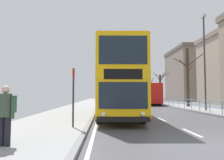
{
  "coord_description": "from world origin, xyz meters",
  "views": [
    {
      "loc": [
        -3.52,
        -6.41,
        1.55
      ],
      "look_at": [
        -3.08,
        7.17,
        2.42
      ],
      "focal_mm": 35.72,
      "sensor_mm": 36.0,
      "label": 1
    }
  ],
  "objects_px": {
    "double_decker_bus_main": "(119,83)",
    "bus_stop_sign_near": "(73,91)",
    "street_lamp_far_side": "(204,55)",
    "bare_tree_far_00": "(188,76)",
    "bare_tree_far_01": "(150,89)",
    "background_building_02": "(192,75)",
    "background_bus_far_lane": "(147,94)",
    "bare_tree_far_02": "(160,87)",
    "pedestrian_with_backpack": "(6,111)"
  },
  "relations": [
    {
      "from": "double_decker_bus_main",
      "to": "street_lamp_far_side",
      "type": "relative_size",
      "value": 1.32
    },
    {
      "from": "background_building_02",
      "to": "bus_stop_sign_near",
      "type": "bearing_deg",
      "value": -117.63
    },
    {
      "from": "background_bus_far_lane",
      "to": "pedestrian_with_backpack",
      "type": "relative_size",
      "value": 6.37
    },
    {
      "from": "double_decker_bus_main",
      "to": "background_bus_far_lane",
      "type": "height_order",
      "value": "double_decker_bus_main"
    },
    {
      "from": "double_decker_bus_main",
      "to": "bare_tree_far_01",
      "type": "relative_size",
      "value": 2.33
    },
    {
      "from": "bare_tree_far_01",
      "to": "bare_tree_far_02",
      "type": "bearing_deg",
      "value": -89.55
    },
    {
      "from": "background_bus_far_lane",
      "to": "bus_stop_sign_near",
      "type": "xyz_separation_m",
      "value": [
        -7.91,
        -24.5,
        0.04
      ]
    },
    {
      "from": "background_bus_far_lane",
      "to": "bare_tree_far_01",
      "type": "bearing_deg",
      "value": 76.51
    },
    {
      "from": "background_bus_far_lane",
      "to": "background_building_02",
      "type": "distance_m",
      "value": 22.93
    },
    {
      "from": "double_decker_bus_main",
      "to": "street_lamp_far_side",
      "type": "xyz_separation_m",
      "value": [
        7.89,
        3.96,
        2.68
      ]
    },
    {
      "from": "bus_stop_sign_near",
      "to": "double_decker_bus_main",
      "type": "bearing_deg",
      "value": 67.4
    },
    {
      "from": "background_bus_far_lane",
      "to": "bare_tree_far_00",
      "type": "distance_m",
      "value": 9.14
    },
    {
      "from": "pedestrian_with_backpack",
      "to": "bare_tree_far_02",
      "type": "height_order",
      "value": "bare_tree_far_02"
    },
    {
      "from": "double_decker_bus_main",
      "to": "background_bus_far_lane",
      "type": "xyz_separation_m",
      "value": [
        5.58,
        18.89,
        -0.66
      ]
    },
    {
      "from": "street_lamp_far_side",
      "to": "bare_tree_far_02",
      "type": "xyz_separation_m",
      "value": [
        0.6,
        18.16,
        -2.25
      ]
    },
    {
      "from": "double_decker_bus_main",
      "to": "bus_stop_sign_near",
      "type": "bearing_deg",
      "value": -112.6
    },
    {
      "from": "bare_tree_far_00",
      "to": "background_bus_far_lane",
      "type": "bearing_deg",
      "value": 111.6
    },
    {
      "from": "bare_tree_far_01",
      "to": "bus_stop_sign_near",
      "type": "bearing_deg",
      "value": -106.48
    },
    {
      "from": "bare_tree_far_00",
      "to": "bare_tree_far_02",
      "type": "xyz_separation_m",
      "value": [
        -0.37,
        11.51,
        -0.93
      ]
    },
    {
      "from": "street_lamp_far_side",
      "to": "background_building_02",
      "type": "bearing_deg",
      "value": 70.06
    },
    {
      "from": "background_bus_far_lane",
      "to": "bare_tree_far_01",
      "type": "xyz_separation_m",
      "value": [
        2.84,
        11.86,
        1.02
      ]
    },
    {
      "from": "double_decker_bus_main",
      "to": "bus_stop_sign_near",
      "type": "distance_m",
      "value": 6.11
    },
    {
      "from": "double_decker_bus_main",
      "to": "pedestrian_with_backpack",
      "type": "xyz_separation_m",
      "value": [
        -3.71,
        -9.04,
        -1.24
      ]
    },
    {
      "from": "bus_stop_sign_near",
      "to": "street_lamp_far_side",
      "type": "height_order",
      "value": "street_lamp_far_side"
    },
    {
      "from": "street_lamp_far_side",
      "to": "double_decker_bus_main",
      "type": "bearing_deg",
      "value": -153.36
    },
    {
      "from": "bus_stop_sign_near",
      "to": "bare_tree_far_02",
      "type": "bearing_deg",
      "value": 68.67
    },
    {
      "from": "bare_tree_far_00",
      "to": "bare_tree_far_01",
      "type": "height_order",
      "value": "bare_tree_far_00"
    },
    {
      "from": "pedestrian_with_backpack",
      "to": "background_building_02",
      "type": "xyz_separation_m",
      "value": [
        23.38,
        45.46,
        5.06
      ]
    },
    {
      "from": "street_lamp_far_side",
      "to": "background_bus_far_lane",
      "type": "bearing_deg",
      "value": 98.81
    },
    {
      "from": "background_building_02",
      "to": "street_lamp_far_side",
      "type": "bearing_deg",
      "value": -109.94
    },
    {
      "from": "bus_stop_sign_near",
      "to": "bare_tree_far_02",
      "type": "relative_size",
      "value": 0.46
    },
    {
      "from": "bus_stop_sign_near",
      "to": "street_lamp_far_side",
      "type": "bearing_deg",
      "value": 43.1
    },
    {
      "from": "pedestrian_with_backpack",
      "to": "bare_tree_far_00",
      "type": "height_order",
      "value": "bare_tree_far_00"
    },
    {
      "from": "double_decker_bus_main",
      "to": "bare_tree_far_02",
      "type": "bearing_deg",
      "value": 69.0
    },
    {
      "from": "bare_tree_far_00",
      "to": "background_building_02",
      "type": "relative_size",
      "value": 0.47
    },
    {
      "from": "bare_tree_far_02",
      "to": "background_building_02",
      "type": "height_order",
      "value": "background_building_02"
    },
    {
      "from": "bare_tree_far_00",
      "to": "bare_tree_far_02",
      "type": "bearing_deg",
      "value": 91.83
    },
    {
      "from": "pedestrian_with_backpack",
      "to": "double_decker_bus_main",
      "type": "bearing_deg",
      "value": 67.7
    },
    {
      "from": "bus_stop_sign_near",
      "to": "background_building_02",
      "type": "xyz_separation_m",
      "value": [
        22.0,
        42.03,
        4.44
      ]
    },
    {
      "from": "bare_tree_far_02",
      "to": "background_building_02",
      "type": "relative_size",
      "value": 0.38
    },
    {
      "from": "bare_tree_far_00",
      "to": "bare_tree_far_02",
      "type": "height_order",
      "value": "bare_tree_far_00"
    },
    {
      "from": "background_building_02",
      "to": "bare_tree_far_02",
      "type": "bearing_deg",
      "value": -128.01
    },
    {
      "from": "background_bus_far_lane",
      "to": "pedestrian_with_backpack",
      "type": "xyz_separation_m",
      "value": [
        -9.29,
        -27.94,
        -0.58
      ]
    },
    {
      "from": "street_lamp_far_side",
      "to": "background_building_02",
      "type": "xyz_separation_m",
      "value": [
        11.78,
        32.46,
        1.13
      ]
    },
    {
      "from": "double_decker_bus_main",
      "to": "bare_tree_far_02",
      "type": "xyz_separation_m",
      "value": [
        8.49,
        22.12,
        0.44
      ]
    },
    {
      "from": "bare_tree_far_02",
      "to": "double_decker_bus_main",
      "type": "bearing_deg",
      "value": -111.0
    },
    {
      "from": "street_lamp_far_side",
      "to": "bare_tree_far_00",
      "type": "relative_size",
      "value": 1.24
    },
    {
      "from": "pedestrian_with_backpack",
      "to": "background_building_02",
      "type": "bearing_deg",
      "value": 62.79
    },
    {
      "from": "bare_tree_far_00",
      "to": "double_decker_bus_main",
      "type": "bearing_deg",
      "value": -129.87
    },
    {
      "from": "pedestrian_with_backpack",
      "to": "bare_tree_far_00",
      "type": "relative_size",
      "value": 0.24
    }
  ]
}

